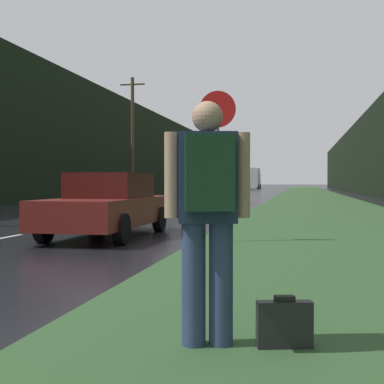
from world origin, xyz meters
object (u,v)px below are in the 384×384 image
(car_passing_near, at_px, (108,205))
(delivery_truck, at_px, (253,178))
(stop_sign, at_px, (217,148))
(car_passing_far, at_px, (223,190))
(suitcase, at_px, (284,325))
(hitchhiker_with_backpack, at_px, (208,207))

(car_passing_near, relative_size, delivery_truck, 0.57)
(stop_sign, xyz_separation_m, car_passing_near, (-2.55, 0.69, -1.19))
(stop_sign, distance_m, car_passing_far, 18.75)
(car_passing_near, height_order, car_passing_far, car_passing_far)
(stop_sign, distance_m, suitcase, 7.07)
(hitchhiker_with_backpack, xyz_separation_m, suitcase, (0.54, 0.08, -0.84))
(suitcase, distance_m, car_passing_near, 8.44)
(car_passing_near, bearing_deg, car_passing_far, -90.00)
(stop_sign, relative_size, car_passing_near, 0.67)
(stop_sign, relative_size, hitchhiker_with_backpack, 1.69)
(hitchhiker_with_backpack, distance_m, car_passing_far, 25.57)
(car_passing_far, bearing_deg, stop_sign, 97.84)
(car_passing_near, bearing_deg, suitcase, 118.83)
(stop_sign, xyz_separation_m, suitcase, (1.51, -6.70, -1.70))
(delivery_truck, bearing_deg, car_passing_near, -87.21)
(suitcase, xyz_separation_m, delivery_truck, (-8.28, 94.07, 1.80))
(suitcase, bearing_deg, delivery_truck, 81.13)
(hitchhiker_with_backpack, bearing_deg, car_passing_far, 84.01)
(delivery_truck, bearing_deg, suitcase, -84.97)
(car_passing_far, bearing_deg, suitcase, 99.15)
(stop_sign, distance_m, car_passing_near, 2.90)
(stop_sign, bearing_deg, car_passing_near, 164.94)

